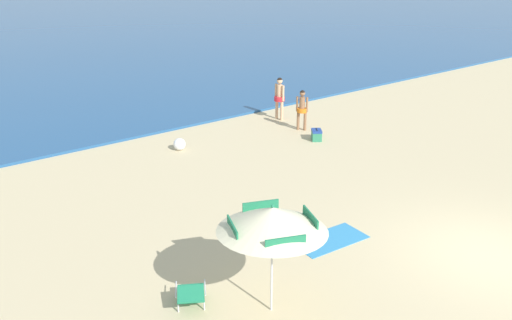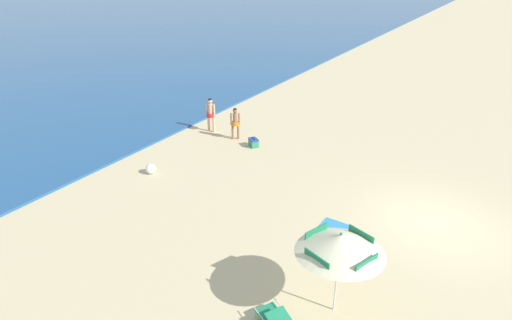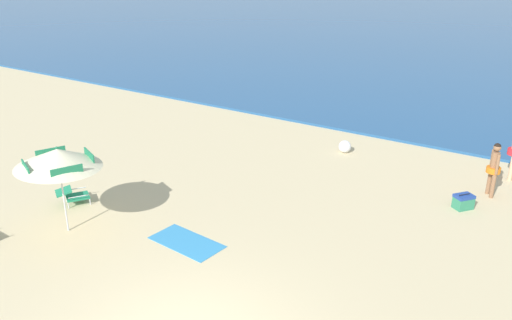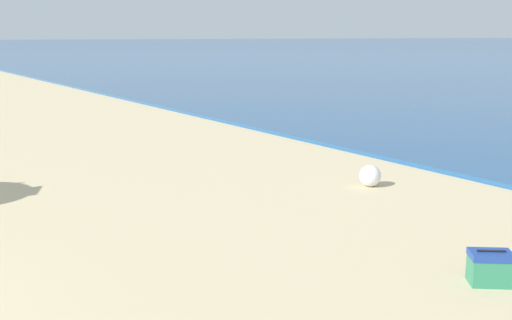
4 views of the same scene
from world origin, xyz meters
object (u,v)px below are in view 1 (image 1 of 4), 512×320
lounge_chair_beside_umbrella (191,294)px  beach_towel (330,240)px  person_standing_near_shore (279,95)px  person_standing_beside (302,107)px  beach_umbrella_striped_main (272,219)px  cooler_box (316,135)px  beach_ball (179,144)px

lounge_chair_beside_umbrella → beach_towel: bearing=2.0°
person_standing_near_shore → person_standing_beside: 1.68m
beach_umbrella_striped_main → lounge_chair_beside_umbrella: (-1.13, 1.06, -1.66)m
person_standing_beside → cooler_box: (-0.42, -1.27, -0.71)m
person_standing_beside → beach_towel: (-5.45, -6.82, -0.91)m
beach_umbrella_striped_main → person_standing_beside: bearing=44.1°
beach_towel → cooler_box: bearing=47.9°
cooler_box → beach_ball: size_ratio=1.42×
beach_ball → beach_towel: beach_ball is taller
beach_umbrella_striped_main → cooler_box: (7.86, 6.76, -1.74)m
person_standing_beside → beach_ball: (-4.94, 0.95, -0.70)m
cooler_box → beach_ball: bearing=153.9°
beach_towel → beach_ball: bearing=86.3°
cooler_box → person_standing_beside: bearing=71.5°
lounge_chair_beside_umbrella → person_standing_near_shore: 12.99m
lounge_chair_beside_umbrella → person_standing_near_shore: person_standing_near_shore is taller
beach_umbrella_striped_main → beach_ball: beach_umbrella_striped_main is taller
beach_ball → beach_umbrella_striped_main: bearing=-110.5°
lounge_chair_beside_umbrella → person_standing_beside: bearing=36.5°
lounge_chair_beside_umbrella → beach_ball: lounge_chair_beside_umbrella is taller
cooler_box → beach_towel: cooler_box is taller
person_standing_near_shore → beach_umbrella_striped_main: bearing=-131.5°
lounge_chair_beside_umbrella → beach_ball: 9.09m
person_standing_near_shore → person_standing_beside: bearing=-99.5°
beach_umbrella_striped_main → beach_ball: 9.73m
cooler_box → beach_ball: same height
person_standing_near_shore → beach_towel: size_ratio=0.98×
beach_umbrella_striped_main → cooler_box: size_ratio=4.76×
lounge_chair_beside_umbrella → cooler_box: size_ratio=1.64×
person_standing_beside → beach_ball: size_ratio=3.71×
beach_umbrella_striped_main → cooler_box: bearing=40.7°
lounge_chair_beside_umbrella → person_standing_near_shore: (9.70, 8.61, 0.74)m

